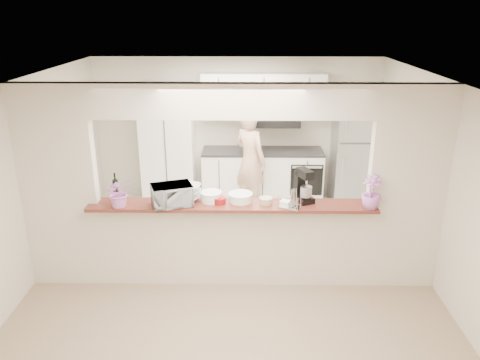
{
  "coord_description": "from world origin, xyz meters",
  "views": [
    {
      "loc": [
        0.17,
        -5.14,
        3.25
      ],
      "look_at": [
        0.09,
        0.3,
        1.26
      ],
      "focal_mm": 35.0,
      "sensor_mm": 36.0,
      "label": 1
    }
  ],
  "objects_px": {
    "stand_mixer": "(303,187)",
    "person": "(250,161)",
    "refrigerator": "(355,156)",
    "toaster_oven": "(172,195)"
  },
  "relations": [
    {
      "from": "toaster_oven",
      "to": "person",
      "type": "xyz_separation_m",
      "value": [
        0.93,
        2.4,
        -0.35
      ]
    },
    {
      "from": "toaster_oven",
      "to": "stand_mixer",
      "type": "xyz_separation_m",
      "value": [
        1.54,
        0.16,
        0.05
      ]
    },
    {
      "from": "refrigerator",
      "to": "toaster_oven",
      "type": "bearing_deg",
      "value": -135.0
    },
    {
      "from": "refrigerator",
      "to": "person",
      "type": "height_order",
      "value": "person"
    },
    {
      "from": "toaster_oven",
      "to": "stand_mixer",
      "type": "bearing_deg",
      "value": -14.15
    },
    {
      "from": "refrigerator",
      "to": "stand_mixer",
      "type": "distance_m",
      "value": 2.89
    },
    {
      "from": "refrigerator",
      "to": "stand_mixer",
      "type": "bearing_deg",
      "value": -114.98
    },
    {
      "from": "toaster_oven",
      "to": "person",
      "type": "height_order",
      "value": "person"
    },
    {
      "from": "stand_mixer",
      "to": "person",
      "type": "height_order",
      "value": "person"
    },
    {
      "from": "refrigerator",
      "to": "toaster_oven",
      "type": "relative_size",
      "value": 3.71
    }
  ]
}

